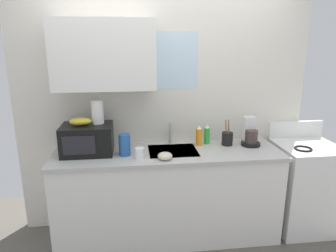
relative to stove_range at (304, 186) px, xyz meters
name	(u,v)px	position (x,y,z in m)	size (l,w,h in m)	color
kitchen_wall_assembly	(153,98)	(-1.53, 0.30, 0.90)	(2.93, 0.42, 2.50)	silver
counter_unit	(168,194)	(-1.42, 0.00, 0.00)	(2.16, 0.63, 0.90)	white
sink_faucet	(170,133)	(-1.37, 0.24, 0.55)	(0.03, 0.03, 0.22)	#B2B5BA
stove_range	(304,186)	(0.00, 0.00, 0.00)	(0.60, 0.60, 1.08)	white
microwave	(87,139)	(-2.17, 0.04, 0.58)	(0.46, 0.35, 0.27)	black
banana_bunch	(81,121)	(-2.22, 0.05, 0.75)	(0.20, 0.11, 0.07)	gold
paper_towel_roll	(97,112)	(-2.07, 0.10, 0.82)	(0.11, 0.11, 0.22)	white
coffee_maker	(250,134)	(-0.58, 0.10, 0.55)	(0.19, 0.21, 0.28)	black
dish_soap_bottle_orange	(199,136)	(-1.09, 0.14, 0.54)	(0.06, 0.06, 0.21)	orange
dish_soap_bottle_green	(207,135)	(-1.00, 0.19, 0.54)	(0.06, 0.06, 0.20)	green
cereal_canister	(125,145)	(-1.83, -0.05, 0.54)	(0.10, 0.10, 0.20)	#2659A5
mug_white	(140,153)	(-1.69, -0.14, 0.49)	(0.08, 0.08, 0.10)	white
utensil_crock	(227,138)	(-0.81, 0.12, 0.51)	(0.11, 0.11, 0.27)	black
small_bowl	(165,156)	(-1.47, -0.20, 0.47)	(0.13, 0.13, 0.07)	beige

